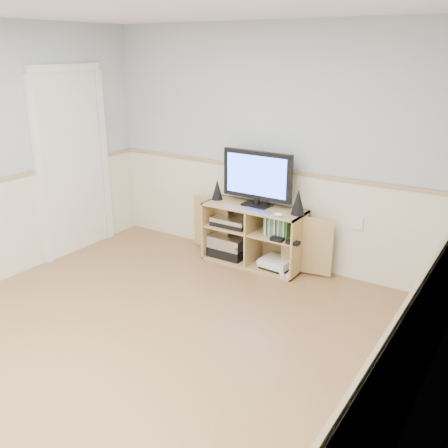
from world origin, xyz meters
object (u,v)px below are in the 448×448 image
at_px(keyboard, 256,211).
at_px(game_consoles, 276,263).
at_px(monitor, 257,177).
at_px(media_cabinet, 256,234).

distance_m(keyboard, game_consoles, 0.63).
height_order(monitor, game_consoles, monitor).
relative_size(keyboard, game_consoles, 0.69).
relative_size(monitor, keyboard, 2.55).
distance_m(monitor, game_consoles, 0.94).
xyz_separation_m(monitor, game_consoles, (0.28, -0.06, -0.90)).
relative_size(media_cabinet, game_consoles, 3.80).
xyz_separation_m(media_cabinet, keyboard, (0.11, -0.19, 0.32)).
xyz_separation_m(monitor, keyboard, (0.11, -0.19, -0.31)).
bearing_deg(game_consoles, media_cabinet, 167.36).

